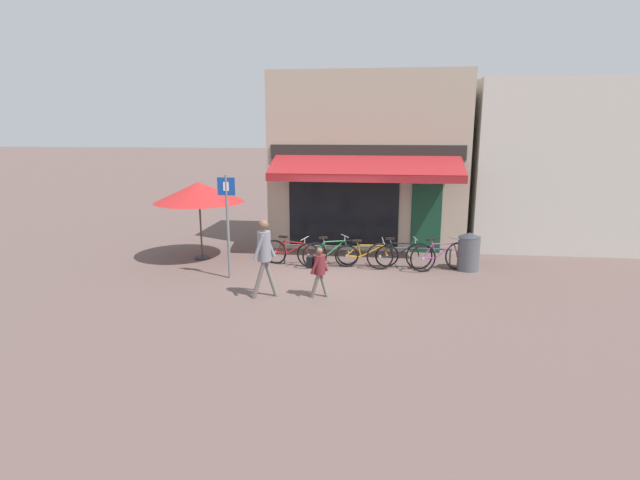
{
  "coord_description": "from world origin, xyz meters",
  "views": [
    {
      "loc": [
        1.26,
        -12.26,
        3.76
      ],
      "look_at": [
        -0.25,
        -0.38,
        1.05
      ],
      "focal_mm": 28.0,
      "sensor_mm": 36.0,
      "label": 1
    }
  ],
  "objects_px": {
    "bicycle_red": "(292,252)",
    "bicycle_orange": "(367,255)",
    "litter_bin": "(469,251)",
    "parking_sign": "(227,216)",
    "pedestrian_child": "(318,267)",
    "cafe_parasol": "(199,192)",
    "bicycle_green": "(332,253)",
    "pedestrian_adult": "(264,249)",
    "bicycle_purple": "(440,256)",
    "bicycle_black": "(399,255)"
  },
  "relations": [
    {
      "from": "bicycle_red",
      "to": "bicycle_black",
      "type": "xyz_separation_m",
      "value": [
        2.96,
        -0.02,
        0.02
      ]
    },
    {
      "from": "parking_sign",
      "to": "cafe_parasol",
      "type": "height_order",
      "value": "parking_sign"
    },
    {
      "from": "bicycle_red",
      "to": "bicycle_orange",
      "type": "xyz_separation_m",
      "value": [
        2.08,
        0.07,
        -0.02
      ]
    },
    {
      "from": "bicycle_black",
      "to": "bicycle_purple",
      "type": "distance_m",
      "value": 1.08
    },
    {
      "from": "parking_sign",
      "to": "bicycle_orange",
      "type": "bearing_deg",
      "value": 22.57
    },
    {
      "from": "bicycle_purple",
      "to": "litter_bin",
      "type": "height_order",
      "value": "litter_bin"
    },
    {
      "from": "bicycle_orange",
      "to": "bicycle_green",
      "type": "bearing_deg",
      "value": 173.83
    },
    {
      "from": "bicycle_purple",
      "to": "pedestrian_adult",
      "type": "xyz_separation_m",
      "value": [
        -4.16,
        -2.7,
        0.72
      ]
    },
    {
      "from": "pedestrian_adult",
      "to": "parking_sign",
      "type": "bearing_deg",
      "value": 126.39
    },
    {
      "from": "bicycle_orange",
      "to": "bicycle_black",
      "type": "bearing_deg",
      "value": -13.55
    },
    {
      "from": "bicycle_orange",
      "to": "pedestrian_adult",
      "type": "xyz_separation_m",
      "value": [
        -2.19,
        -2.76,
        0.76
      ]
    },
    {
      "from": "bicycle_red",
      "to": "pedestrian_adult",
      "type": "distance_m",
      "value": 2.8
    },
    {
      "from": "cafe_parasol",
      "to": "litter_bin",
      "type": "bearing_deg",
      "value": -1.82
    },
    {
      "from": "bicycle_black",
      "to": "bicycle_green",
      "type": "bearing_deg",
      "value": 170.16
    },
    {
      "from": "bicycle_purple",
      "to": "cafe_parasol",
      "type": "bearing_deg",
      "value": 155.18
    },
    {
      "from": "bicycle_red",
      "to": "bicycle_green",
      "type": "distance_m",
      "value": 1.12
    },
    {
      "from": "bicycle_orange",
      "to": "bicycle_purple",
      "type": "xyz_separation_m",
      "value": [
        1.97,
        -0.06,
        0.04
      ]
    },
    {
      "from": "bicycle_black",
      "to": "parking_sign",
      "type": "relative_size",
      "value": 0.68
    },
    {
      "from": "bicycle_red",
      "to": "litter_bin",
      "type": "height_order",
      "value": "litter_bin"
    },
    {
      "from": "pedestrian_child",
      "to": "litter_bin",
      "type": "height_order",
      "value": "pedestrian_child"
    },
    {
      "from": "bicycle_green",
      "to": "bicycle_purple",
      "type": "distance_m",
      "value": 2.92
    },
    {
      "from": "bicycle_red",
      "to": "bicycle_orange",
      "type": "relative_size",
      "value": 0.94
    },
    {
      "from": "pedestrian_adult",
      "to": "cafe_parasol",
      "type": "relative_size",
      "value": 0.7
    },
    {
      "from": "pedestrian_adult",
      "to": "cafe_parasol",
      "type": "xyz_separation_m",
      "value": [
        -2.62,
        3.08,
        0.84
      ]
    },
    {
      "from": "cafe_parasol",
      "to": "bicycle_orange",
      "type": "bearing_deg",
      "value": -3.82
    },
    {
      "from": "bicycle_red",
      "to": "bicycle_orange",
      "type": "bearing_deg",
      "value": 16.51
    },
    {
      "from": "bicycle_green",
      "to": "litter_bin",
      "type": "distance_m",
      "value": 3.68
    },
    {
      "from": "cafe_parasol",
      "to": "parking_sign",
      "type": "bearing_deg",
      "value": -51.8
    },
    {
      "from": "bicycle_black",
      "to": "pedestrian_child",
      "type": "xyz_separation_m",
      "value": [
        -1.89,
        -2.51,
        0.32
      ]
    },
    {
      "from": "bicycle_black",
      "to": "cafe_parasol",
      "type": "height_order",
      "value": "cafe_parasol"
    },
    {
      "from": "bicycle_red",
      "to": "bicycle_orange",
      "type": "distance_m",
      "value": 2.08
    },
    {
      "from": "bicycle_black",
      "to": "pedestrian_adult",
      "type": "xyz_separation_m",
      "value": [
        -3.08,
        -2.67,
        0.72
      ]
    },
    {
      "from": "pedestrian_adult",
      "to": "bicycle_purple",
      "type": "bearing_deg",
      "value": 26.5
    },
    {
      "from": "pedestrian_child",
      "to": "cafe_parasol",
      "type": "distance_m",
      "value": 4.95
    },
    {
      "from": "bicycle_black",
      "to": "bicycle_purple",
      "type": "relative_size",
      "value": 1.06
    },
    {
      "from": "bicycle_orange",
      "to": "litter_bin",
      "type": "bearing_deg",
      "value": -6.24
    },
    {
      "from": "bicycle_black",
      "to": "cafe_parasol",
      "type": "distance_m",
      "value": 5.92
    },
    {
      "from": "cafe_parasol",
      "to": "bicycle_green",
      "type": "bearing_deg",
      "value": -5.22
    },
    {
      "from": "bicycle_red",
      "to": "bicycle_black",
      "type": "distance_m",
      "value": 2.96
    },
    {
      "from": "bicycle_black",
      "to": "cafe_parasol",
      "type": "xyz_separation_m",
      "value": [
        -5.69,
        0.41,
        1.56
      ]
    },
    {
      "from": "pedestrian_adult",
      "to": "pedestrian_child",
      "type": "distance_m",
      "value": 1.26
    },
    {
      "from": "bicycle_orange",
      "to": "bicycle_black",
      "type": "height_order",
      "value": "bicycle_black"
    },
    {
      "from": "pedestrian_adult",
      "to": "litter_bin",
      "type": "xyz_separation_m",
      "value": [
        4.91,
        2.84,
        -0.6
      ]
    },
    {
      "from": "bicycle_orange",
      "to": "litter_bin",
      "type": "xyz_separation_m",
      "value": [
        2.72,
        0.08,
        0.16
      ]
    },
    {
      "from": "pedestrian_child",
      "to": "cafe_parasol",
      "type": "xyz_separation_m",
      "value": [
        -3.81,
        2.92,
        1.24
      ]
    },
    {
      "from": "pedestrian_child",
      "to": "litter_bin",
      "type": "bearing_deg",
      "value": 45.66
    },
    {
      "from": "bicycle_purple",
      "to": "pedestrian_adult",
      "type": "distance_m",
      "value": 5.01
    },
    {
      "from": "litter_bin",
      "to": "parking_sign",
      "type": "bearing_deg",
      "value": -166.22
    },
    {
      "from": "bicycle_black",
      "to": "bicycle_red",
      "type": "bearing_deg",
      "value": 171.53
    },
    {
      "from": "bicycle_green",
      "to": "litter_bin",
      "type": "height_order",
      "value": "litter_bin"
    }
  ]
}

